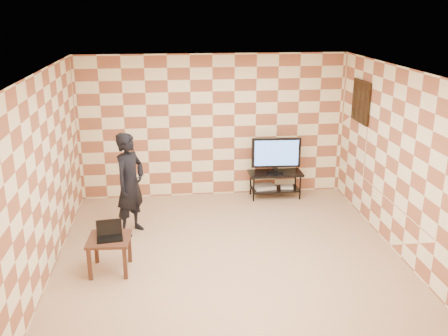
{
  "coord_description": "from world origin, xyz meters",
  "views": [
    {
      "loc": [
        -0.8,
        -6.61,
        3.53
      ],
      "look_at": [
        0.0,
        0.6,
        1.15
      ],
      "focal_mm": 40.0,
      "sensor_mm": 36.0,
      "label": 1
    }
  ],
  "objects": [
    {
      "name": "wall_left",
      "position": [
        -2.5,
        0.0,
        1.35
      ],
      "size": [
        0.02,
        5.0,
        2.7
      ],
      "primitive_type": "cube",
      "color": "#FFF2C1",
      "rests_on": "ground"
    },
    {
      "name": "tv",
      "position": [
        1.16,
        2.2,
        0.87
      ],
      "size": [
        0.93,
        0.19,
        0.67
      ],
      "color": "black",
      "rests_on": "tv_stand"
    },
    {
      "name": "wall_front",
      "position": [
        0.0,
        -2.5,
        1.35
      ],
      "size": [
        5.0,
        0.02,
        2.7
      ],
      "primitive_type": "cube",
      "color": "#FFF2C1",
      "rests_on": "ground"
    },
    {
      "name": "floor",
      "position": [
        0.0,
        0.0,
        0.0
      ],
      "size": [
        5.0,
        5.0,
        0.0
      ],
      "primitive_type": "plane",
      "color": "tan",
      "rests_on": "ground"
    },
    {
      "name": "side_table",
      "position": [
        -1.69,
        -0.3,
        0.41
      ],
      "size": [
        0.59,
        0.59,
        0.5
      ],
      "color": "#361E13",
      "rests_on": "floor"
    },
    {
      "name": "tv_stand",
      "position": [
        1.16,
        2.2,
        0.37
      ],
      "size": [
        1.01,
        0.46,
        0.5
      ],
      "color": "black",
      "rests_on": "floor"
    },
    {
      "name": "wall_art",
      "position": [
        2.47,
        1.55,
        1.95
      ],
      "size": [
        0.04,
        0.72,
        0.72
      ],
      "color": "black",
      "rests_on": "wall_right"
    },
    {
      "name": "person",
      "position": [
        -1.46,
        0.92,
        0.83
      ],
      "size": [
        0.67,
        0.72,
        1.66
      ],
      "primitive_type": "imported",
      "rotation": [
        0.0,
        0.0,
        0.99
      ],
      "color": "black",
      "rests_on": "floor"
    },
    {
      "name": "dvd_player",
      "position": [
        0.96,
        2.23,
        0.21
      ],
      "size": [
        0.42,
        0.33,
        0.07
      ],
      "primitive_type": "cube",
      "rotation": [
        0.0,
        0.0,
        0.13
      ],
      "color": "silver",
      "rests_on": "tv_stand"
    },
    {
      "name": "laptop",
      "position": [
        -1.67,
        -0.29,
        0.55
      ],
      "size": [
        0.38,
        0.32,
        0.23
      ],
      "color": "black",
      "rests_on": "side_table"
    },
    {
      "name": "game_console",
      "position": [
        1.39,
        2.2,
        0.2
      ],
      "size": [
        0.25,
        0.2,
        0.05
      ],
      "primitive_type": "cube",
      "rotation": [
        0.0,
        0.0,
        -0.15
      ],
      "color": "silver",
      "rests_on": "tv_stand"
    },
    {
      "name": "wall_back",
      "position": [
        0.0,
        2.5,
        1.35
      ],
      "size": [
        5.0,
        0.02,
        2.7
      ],
      "primitive_type": "cube",
      "color": "#FFF2C1",
      "rests_on": "ground"
    },
    {
      "name": "ceiling",
      "position": [
        0.0,
        0.0,
        2.7
      ],
      "size": [
        5.0,
        5.0,
        0.02
      ],
      "primitive_type": "cube",
      "color": "white",
      "rests_on": "wall_back"
    },
    {
      "name": "wall_right",
      "position": [
        2.5,
        0.0,
        1.35
      ],
      "size": [
        0.02,
        5.0,
        2.7
      ],
      "primitive_type": "cube",
      "color": "#FFF2C1",
      "rests_on": "ground"
    }
  ]
}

